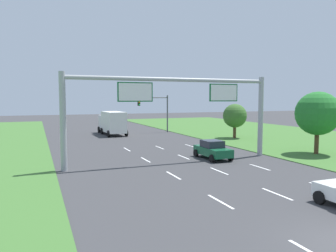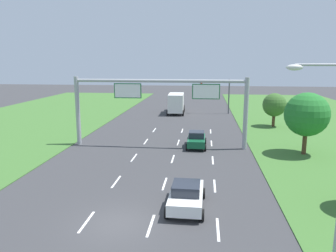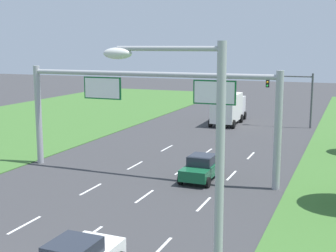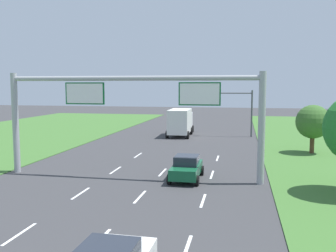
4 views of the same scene
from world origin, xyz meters
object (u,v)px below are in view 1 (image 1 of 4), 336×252
Objects in this scene: traffic_light_mast at (155,107)px; roadside_tree_mid at (318,114)px; roadside_tree_far at (235,116)px; car_near_red at (213,150)px; sign_gantry at (175,102)px; box_truck at (112,122)px.

traffic_light_mast is 0.97× the size of roadside_tree_mid.
car_near_red is at bearing -130.43° from roadside_tree_far.
sign_gantry is at bearing -175.73° from car_near_red.
sign_gantry is 17.88m from roadside_tree_far.
traffic_light_mast reaches higher than car_near_red.
roadside_tree_far is at bearing -56.06° from traffic_light_mast.
roadside_tree_mid is 13.15m from roadside_tree_far.
box_truck is 17.09m from roadside_tree_far.
sign_gantry is at bearing -91.00° from box_truck.
roadside_tree_far reaches higher than car_near_red.
sign_gantry reaches higher than roadside_tree_far.
sign_gantry is (-3.59, -0.26, 4.09)m from car_near_red.
traffic_light_mast is at bearing 106.99° from roadside_tree_mid.
sign_gantry is at bearing -138.72° from roadside_tree_far.
sign_gantry is 3.08× the size of traffic_light_mast.
roadside_tree_mid is 1.30× the size of roadside_tree_far.
traffic_light_mast is (6.63, 0.28, 2.11)m from box_truck.
car_near_red is at bearing -81.61° from box_truck.
car_near_red is 0.52× the size of box_truck.
car_near_red is 22.02m from box_truck.
car_near_red is 0.89× the size of roadside_tree_far.
roadside_tree_far is (9.76, 11.46, 2.11)m from car_near_red.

